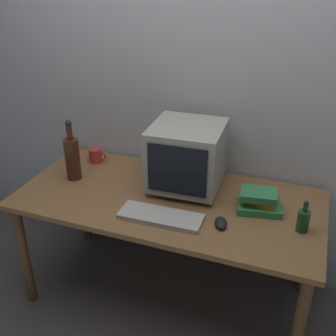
{
  "coord_description": "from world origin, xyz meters",
  "views": [
    {
      "loc": [
        0.66,
        -1.76,
        1.87
      ],
      "look_at": [
        0.0,
        0.0,
        0.88
      ],
      "focal_mm": 43.49,
      "sensor_mm": 36.0,
      "label": 1
    }
  ],
  "objects_px": {
    "keyboard": "(161,217)",
    "book_stack": "(259,201)",
    "bottle_short": "(303,220)",
    "computer_mouse": "(221,223)",
    "bottle_tall": "(72,157)",
    "crt_monitor": "(187,156)",
    "mug": "(96,155)"
  },
  "relations": [
    {
      "from": "keyboard",
      "to": "book_stack",
      "type": "xyz_separation_m",
      "value": [
        0.44,
        0.26,
        0.04
      ]
    },
    {
      "from": "keyboard",
      "to": "book_stack",
      "type": "bearing_deg",
      "value": 28.46
    },
    {
      "from": "book_stack",
      "to": "bottle_short",
      "type": "bearing_deg",
      "value": -26.6
    },
    {
      "from": "computer_mouse",
      "to": "bottle_short",
      "type": "xyz_separation_m",
      "value": [
        0.37,
        0.1,
        0.04
      ]
    },
    {
      "from": "bottle_short",
      "to": "book_stack",
      "type": "bearing_deg",
      "value": 153.4
    },
    {
      "from": "computer_mouse",
      "to": "bottle_tall",
      "type": "distance_m",
      "value": 0.95
    },
    {
      "from": "crt_monitor",
      "to": "book_stack",
      "type": "relative_size",
      "value": 1.63
    },
    {
      "from": "bottle_tall",
      "to": "bottle_short",
      "type": "distance_m",
      "value": 1.3
    },
    {
      "from": "bottle_tall",
      "to": "bottle_short",
      "type": "xyz_separation_m",
      "value": [
        1.3,
        -0.07,
        -0.08
      ]
    },
    {
      "from": "crt_monitor",
      "to": "mug",
      "type": "distance_m",
      "value": 0.66
    },
    {
      "from": "book_stack",
      "to": "mug",
      "type": "relative_size",
      "value": 2.06
    },
    {
      "from": "crt_monitor",
      "to": "mug",
      "type": "bearing_deg",
      "value": 171.11
    },
    {
      "from": "crt_monitor",
      "to": "computer_mouse",
      "type": "xyz_separation_m",
      "value": [
        0.28,
        -0.3,
        -0.17
      ]
    },
    {
      "from": "crt_monitor",
      "to": "keyboard",
      "type": "xyz_separation_m",
      "value": [
        -0.02,
        -0.34,
        -0.18
      ]
    },
    {
      "from": "keyboard",
      "to": "bottle_tall",
      "type": "distance_m",
      "value": 0.68
    },
    {
      "from": "keyboard",
      "to": "bottle_short",
      "type": "bearing_deg",
      "value": 10.41
    },
    {
      "from": "crt_monitor",
      "to": "book_stack",
      "type": "xyz_separation_m",
      "value": [
        0.42,
        -0.09,
        -0.14
      ]
    },
    {
      "from": "computer_mouse",
      "to": "book_stack",
      "type": "bearing_deg",
      "value": 36.44
    },
    {
      "from": "bottle_tall",
      "to": "mug",
      "type": "xyz_separation_m",
      "value": [
        0.01,
        0.23,
        -0.09
      ]
    },
    {
      "from": "bottle_tall",
      "to": "mug",
      "type": "height_order",
      "value": "bottle_tall"
    },
    {
      "from": "bottle_tall",
      "to": "book_stack",
      "type": "xyz_separation_m",
      "value": [
        1.07,
        0.04,
        -0.09
      ]
    },
    {
      "from": "keyboard",
      "to": "mug",
      "type": "distance_m",
      "value": 0.76
    },
    {
      "from": "bottle_short",
      "to": "mug",
      "type": "height_order",
      "value": "bottle_short"
    },
    {
      "from": "crt_monitor",
      "to": "bottle_short",
      "type": "relative_size",
      "value": 2.44
    },
    {
      "from": "computer_mouse",
      "to": "bottle_short",
      "type": "relative_size",
      "value": 0.6
    },
    {
      "from": "bottle_short",
      "to": "mug",
      "type": "xyz_separation_m",
      "value": [
        -1.28,
        0.3,
        -0.02
      ]
    },
    {
      "from": "computer_mouse",
      "to": "bottle_tall",
      "type": "relative_size",
      "value": 0.27
    },
    {
      "from": "crt_monitor",
      "to": "keyboard",
      "type": "distance_m",
      "value": 0.39
    },
    {
      "from": "keyboard",
      "to": "bottle_short",
      "type": "relative_size",
      "value": 2.54
    },
    {
      "from": "keyboard",
      "to": "bottle_short",
      "type": "height_order",
      "value": "bottle_short"
    },
    {
      "from": "computer_mouse",
      "to": "bottle_tall",
      "type": "height_order",
      "value": "bottle_tall"
    },
    {
      "from": "computer_mouse",
      "to": "book_stack",
      "type": "relative_size",
      "value": 0.4
    }
  ]
}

